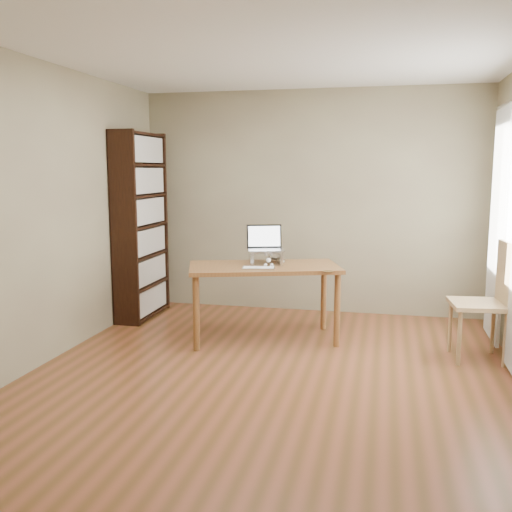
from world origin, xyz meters
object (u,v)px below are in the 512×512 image
(bookshelf, at_px, (141,226))
(cat, at_px, (270,257))
(desk, at_px, (264,275))
(keyboard, at_px, (259,268))
(chair, at_px, (489,297))
(laptop, at_px, (267,244))

(bookshelf, distance_m, cat, 1.68)
(desk, bearing_deg, bookshelf, 140.99)
(bookshelf, relative_size, keyboard, 6.49)
(bookshelf, relative_size, desk, 1.30)
(cat, height_order, chair, chair)
(laptop, relative_size, chair, 0.39)
(bookshelf, relative_size, laptop, 5.10)
(bookshelf, height_order, chair, bookshelf)
(laptop, distance_m, cat, 0.14)
(keyboard, distance_m, cat, 0.34)
(bookshelf, height_order, laptop, bookshelf)
(desk, xyz_separation_m, cat, (0.04, 0.11, 0.16))
(bookshelf, xyz_separation_m, desk, (1.56, -0.59, -0.39))
(desk, height_order, cat, cat)
(laptop, xyz_separation_m, chair, (2.06, -0.31, -0.37))
(desk, bearing_deg, laptop, 71.73)
(cat, bearing_deg, keyboard, -107.94)
(desk, bearing_deg, chair, -23.05)
(cat, bearing_deg, chair, -18.58)
(bookshelf, distance_m, laptop, 1.62)
(bookshelf, relative_size, chair, 1.98)
(laptop, bearing_deg, bookshelf, 145.71)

